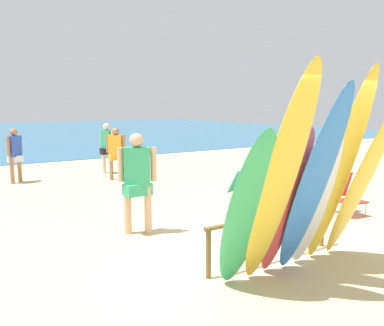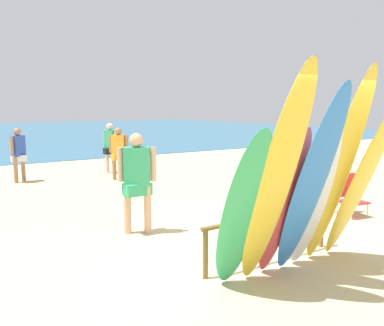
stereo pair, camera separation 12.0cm
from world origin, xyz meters
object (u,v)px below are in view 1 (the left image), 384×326
beachgoer_photographing (116,150)px  beachgoer_near_rack (137,176)px  surfboard_rack (272,225)px  beachgoer_midbeach (15,151)px  surfboard_yellow_1 (280,180)px  surfboard_yellow_5 (341,168)px  surfboard_white_4 (316,194)px  beach_chair_red (245,187)px  beachgoer_by_water (107,145)px  beach_chair_striped (297,179)px  surfboard_yellow_6 (362,181)px  surfboard_blue_3 (313,184)px  surfboard_green_0 (247,211)px  beach_chair_blue (345,193)px  surfboard_red_2 (287,203)px

beachgoer_photographing → beachgoer_near_rack: size_ratio=0.89×
surfboard_rack → beachgoer_midbeach: size_ratio=1.48×
surfboard_yellow_1 → surfboard_yellow_5: (1.28, 0.13, 0.01)m
surfboard_white_4 → beach_chair_red: bearing=70.3°
beachgoer_photographing → beachgoer_midbeach: size_ratio=1.00×
beachgoer_by_water → beachgoer_photographing: bearing=147.6°
beachgoer_photographing → surfboard_yellow_5: bearing=133.4°
surfboard_yellow_1 → beachgoer_midbeach: 9.19m
surfboard_rack → beachgoer_near_rack: (-1.03, 2.18, 0.48)m
surfboard_yellow_1 → beachgoer_photographing: bearing=82.7°
surfboard_white_4 → beach_chair_striped: (3.15, 3.17, -0.60)m
surfboard_yellow_1 → beach_chair_striped: (4.05, 3.37, -0.92)m
beachgoer_by_water → surfboard_yellow_6: bearing=158.8°
surfboard_blue_3 → surfboard_yellow_5: bearing=15.2°
surfboard_white_4 → surfboard_yellow_6: (0.75, -0.15, 0.12)m
surfboard_white_4 → surfboard_green_0: bearing=-172.8°
surfboard_yellow_6 → beach_chair_blue: bearing=35.6°
surfboard_yellow_6 → beach_chair_blue: 2.75m
surfboard_red_2 → surfboard_blue_3: surfboard_blue_3 is taller
surfboard_white_4 → beach_chair_striped: 4.51m
surfboard_rack → surfboard_yellow_5: 1.22m
beach_chair_blue → surfboard_white_4: bearing=-142.8°
beach_chair_blue → beach_chair_striped: size_ratio=1.00×
beachgoer_near_rack → surfboard_yellow_5: bearing=-30.5°
surfboard_blue_3 → beachgoer_by_water: 9.23m
surfboard_yellow_1 → surfboard_white_4: size_ratio=1.32×
surfboard_yellow_6 → surfboard_yellow_5: bearing=164.1°
surfboard_rack → surfboard_white_4: 0.80m
beachgoer_by_water → beachgoer_near_rack: bearing=140.9°
surfboard_blue_3 → surfboard_yellow_6: surfboard_blue_3 is taller
surfboard_green_0 → beachgoer_midbeach: bearing=100.7°
surfboard_red_2 → surfboard_blue_3: size_ratio=0.77×
surfboard_white_4 → beachgoer_by_water: size_ratio=1.33×
surfboard_green_0 → beachgoer_near_rack: (-0.05, 2.76, 0.01)m
beach_chair_striped → surfboard_blue_3: bearing=-128.5°
beach_chair_red → surfboard_yellow_6: bearing=-124.8°
surfboard_yellow_1 → beachgoer_near_rack: bearing=99.6°
beach_chair_blue → beach_chair_striped: bearing=85.5°
surfboard_green_0 → beachgoer_by_water: bearing=83.0°
beachgoer_midbeach → beach_chair_red: beachgoer_midbeach is taller
beach_chair_red → beach_chair_striped: bearing=-22.0°
surfboard_red_2 → beach_chair_blue: 3.71m
beachgoer_near_rack → beach_chair_red: beachgoer_near_rack is taller
surfboard_yellow_6 → beachgoer_midbeach: (-2.90, 9.04, -0.26)m
surfboard_green_0 → beachgoer_midbeach: size_ratio=1.34×
surfboard_yellow_5 → beach_chair_red: (1.13, 3.25, -0.93)m
surfboard_rack → beachgoer_midbeach: bearing=102.8°
surfboard_white_4 → beach_chair_red: (1.51, 3.17, -0.61)m
surfboard_red_2 → beachgoer_midbeach: size_ratio=1.31×
beachgoer_near_rack → beachgoer_by_water: bearing=101.5°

